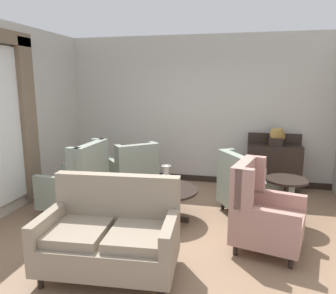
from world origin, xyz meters
TOP-DOWN VIEW (x-y plane):
  - ground at (0.00, 0.00)m, footprint 7.41×7.41m
  - wall_back at (0.00, 2.61)m, footprint 5.45×0.08m
  - wall_left at (-2.65, 0.78)m, footprint 0.08×3.65m
  - baseboard_back at (0.00, 2.55)m, footprint 5.29×0.03m
  - coffee_table at (-0.18, 0.55)m, footprint 0.96×0.96m
  - porcelain_vase at (-0.18, 0.61)m, footprint 0.17×0.17m
  - settee at (-0.44, -0.89)m, footprint 1.47×0.93m
  - armchair_far_left at (1.03, 1.00)m, footprint 1.15×1.13m
  - armchair_foreground_right at (-1.02, 1.51)m, footprint 1.12×1.14m
  - armchair_near_window at (1.16, -0.01)m, footprint 0.95×0.94m
  - armchair_near_sideboard at (-1.56, 0.53)m, footprint 0.87×0.87m
  - side_table at (1.53, 0.76)m, footprint 0.58×0.58m
  - sideboard at (1.50, 2.31)m, footprint 0.98×0.36m
  - gramophone at (1.54, 2.23)m, footprint 0.38×0.44m

SIDE VIEW (x-z plane):
  - ground at x=0.00m, z-range 0.00..0.00m
  - baseboard_back at x=0.00m, z-range 0.00..0.12m
  - coffee_table at x=-0.18m, z-range 0.16..0.64m
  - settee at x=-0.44m, z-range -0.09..0.92m
  - side_table at x=1.53m, z-range 0.07..0.76m
  - armchair_far_left at x=1.03m, z-range -0.07..0.91m
  - armchair_foreground_right at x=-1.02m, z-range -0.07..0.91m
  - armchair_near_window at x=1.16m, z-range -0.08..0.99m
  - armchair_near_sideboard at x=-1.56m, z-range -0.10..1.02m
  - sideboard at x=1.50m, z-range -0.04..1.03m
  - porcelain_vase at x=-0.18m, z-range 0.46..0.79m
  - gramophone at x=1.54m, z-range 0.86..1.33m
  - wall_back at x=0.00m, z-range 0.00..2.92m
  - wall_left at x=-2.65m, z-range 0.00..2.92m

